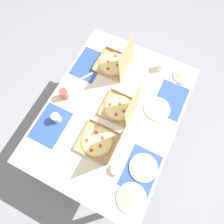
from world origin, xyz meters
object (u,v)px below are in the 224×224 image
at_px(pizza_box_corner_left, 101,143).
at_px(condiment_bowl, 117,169).
at_px(plate_far_left, 143,168).
at_px(plate_near_left, 131,198).
at_px(plate_middle, 183,75).
at_px(pizza_box_edge_far, 116,63).
at_px(cup_clear_right, 64,94).
at_px(pizza_box_corner_right, 121,108).
at_px(cup_red, 160,66).
at_px(cup_dark, 56,118).
at_px(plate_far_right, 157,109).

xyz_separation_m(pizza_box_corner_left, condiment_bowl, (0.13, 0.21, -0.03)).
distance_m(plate_far_left, plate_near_left, 0.25).
xyz_separation_m(plate_middle, condiment_bowl, (1.07, -0.20, 0.01)).
relative_size(pizza_box_edge_far, cup_clear_right, 3.15).
distance_m(pizza_box_corner_left, condiment_bowl, 0.25).
relative_size(pizza_box_edge_far, pizza_box_corner_right, 1.07).
bearing_deg(condiment_bowl, cup_clear_right, -117.78).
relative_size(plate_far_left, plate_near_left, 0.99).
bearing_deg(cup_red, cup_clear_right, -45.22).
xyz_separation_m(pizza_box_edge_far, pizza_box_corner_right, (0.39, 0.25, -0.00)).
xyz_separation_m(cup_red, cup_dark, (0.89, -0.62, 0.00)).
distance_m(pizza_box_edge_far, cup_red, 0.43).
bearing_deg(pizza_box_edge_far, cup_red, 112.01).
xyz_separation_m(plate_far_right, cup_dark, (0.48, -0.76, 0.04)).
distance_m(plate_middle, cup_dark, 1.26).
bearing_deg(condiment_bowl, plate_near_left, 53.93).
distance_m(pizza_box_corner_left, plate_far_left, 0.40).
bearing_deg(plate_far_right, plate_near_left, 6.77).
bearing_deg(pizza_box_corner_left, cup_clear_right, -115.74).
bearing_deg(pizza_box_corner_left, plate_near_left, 55.80).
distance_m(pizza_box_edge_far, pizza_box_corner_right, 0.47).
height_order(pizza_box_corner_right, plate_near_left, pizza_box_corner_right).
height_order(plate_far_left, cup_red, cup_red).
bearing_deg(condiment_bowl, cup_dark, -103.11).
bearing_deg(cup_clear_right, pizza_box_corner_right, 102.19).
bearing_deg(pizza_box_edge_far, cup_clear_right, -28.33).
bearing_deg(plate_near_left, pizza_box_corner_left, -124.20).
xyz_separation_m(pizza_box_corner_left, cup_red, (-0.91, 0.17, -0.01)).
xyz_separation_m(plate_far_right, condiment_bowl, (0.63, -0.10, 0.01)).
bearing_deg(plate_near_left, pizza_box_corner_right, -148.71).
distance_m(plate_near_left, cup_red, 1.21).
relative_size(plate_far_left, plate_middle, 1.14).
bearing_deg(cup_clear_right, cup_dark, 14.07).
height_order(plate_middle, plate_near_left, same).
bearing_deg(condiment_bowl, pizza_box_corner_right, -158.81).
bearing_deg(cup_clear_right, pizza_box_corner_left, 64.26).
distance_m(pizza_box_corner_right, plate_far_left, 0.54).
bearing_deg(pizza_box_edge_far, pizza_box_corner_right, 32.21).
height_order(plate_middle, cup_clear_right, cup_clear_right).
distance_m(plate_middle, cup_clear_right, 1.15).
distance_m(cup_clear_right, condiment_bowl, 0.80).
xyz_separation_m(plate_far_right, plate_near_left, (0.77, 0.09, 0.00)).
xyz_separation_m(pizza_box_corner_left, plate_far_right, (-0.50, 0.31, -0.04)).
xyz_separation_m(cup_clear_right, condiment_bowl, (0.37, 0.71, -0.03)).
xyz_separation_m(plate_far_left, plate_far_right, (-0.52, -0.09, -0.00)).
relative_size(plate_middle, condiment_bowl, 2.14).
relative_size(pizza_box_corner_right, plate_near_left, 1.37).
distance_m(plate_near_left, condiment_bowl, 0.24).
height_order(pizza_box_corner_right, plate_far_left, pizza_box_corner_right).
bearing_deg(plate_far_right, cup_clear_right, -72.24).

